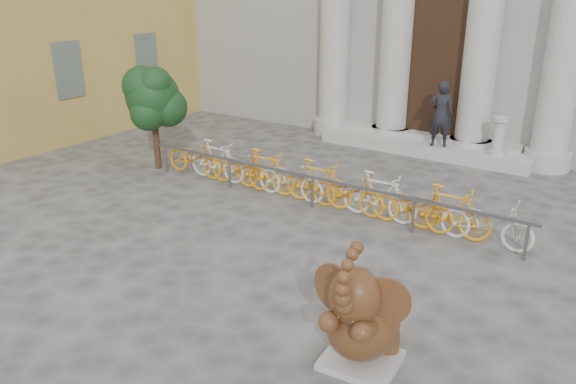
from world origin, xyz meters
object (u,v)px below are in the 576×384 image
Objects in this scene: tree at (153,98)px; pedestrian at (441,114)px; bike_rack at (318,183)px; elephant_statue at (362,319)px.

tree is 1.49× the size of pedestrian.
bike_rack is 4.94m from tree.
pedestrian is (5.74, 4.89, -0.60)m from tree.
pedestrian is (0.99, 4.73, 0.75)m from bike_rack.
tree is (-4.75, -0.16, 1.36)m from bike_rack.
bike_rack is 3.43× the size of tree.
pedestrian is at bearing 40.47° from tree.
bike_rack is 5.11× the size of pedestrian.
bike_rack is 4.89m from pedestrian.
elephant_statue reaches higher than bike_rack.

